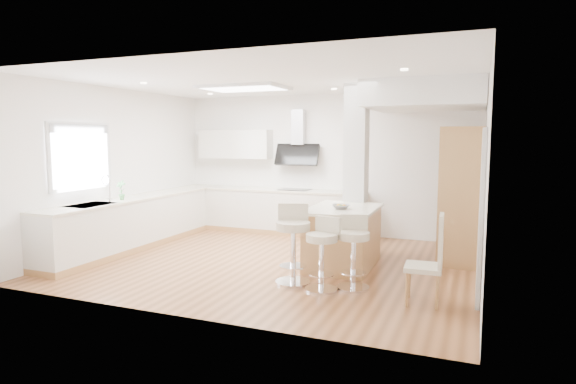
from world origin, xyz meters
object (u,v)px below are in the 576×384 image
at_px(bar_stool_a, 293,239).
at_px(dining_chair, 432,257).
at_px(bar_stool_c, 353,248).
at_px(peninsula, 343,236).
at_px(bar_stool_b, 322,250).

relative_size(bar_stool_a, dining_chair, 0.99).
bearing_deg(bar_stool_a, bar_stool_c, -14.76).
relative_size(peninsula, bar_stool_c, 1.58).
distance_m(peninsula, bar_stool_a, 1.16).
bearing_deg(dining_chair, bar_stool_a, 171.15).
height_order(bar_stool_a, dining_chair, dining_chair).
relative_size(bar_stool_b, bar_stool_c, 0.98).
distance_m(bar_stool_c, dining_chair, 1.03).
relative_size(bar_stool_a, bar_stool_c, 1.12).
height_order(peninsula, bar_stool_b, peninsula).
distance_m(bar_stool_a, bar_stool_c, 0.81).
relative_size(peninsula, bar_stool_a, 1.41).
xyz_separation_m(peninsula, bar_stool_b, (0.06, -1.23, 0.07)).
relative_size(peninsula, dining_chair, 1.40).
height_order(bar_stool_a, bar_stool_b, bar_stool_a).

